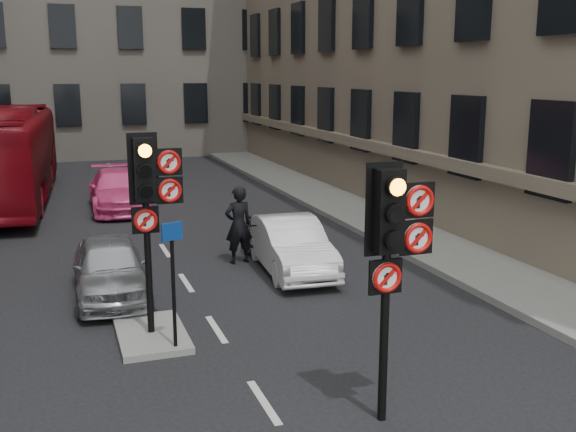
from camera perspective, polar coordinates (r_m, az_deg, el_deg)
pavement_right at (r=21.57m, az=8.42°, el=-0.43°), size 3.00×50.00×0.16m
centre_island at (r=12.61m, az=-11.48°, el=-9.80°), size 1.20×2.00×0.12m
signal_near at (r=8.93m, az=8.91°, el=-1.86°), size 0.91×0.40×3.58m
signal_far at (r=11.90m, az=-11.60°, el=2.13°), size 0.91×0.40×3.58m
car_silver at (r=14.85m, az=-14.84°, el=-4.24°), size 1.59×3.78×1.28m
car_white at (r=16.13m, az=0.23°, el=-2.50°), size 1.63×4.00×1.29m
car_pink at (r=24.20m, az=-14.15°, el=2.15°), size 2.01×4.74×1.37m
bus_red at (r=26.69m, az=-22.88°, el=4.72°), size 3.59×12.50×3.44m
motorcycle at (r=17.07m, az=-2.79°, el=-2.02°), size 0.65×1.86×1.10m
motorcyclist at (r=16.82m, az=-4.22°, el=-0.76°), size 0.77×0.57×1.96m
info_sign at (r=11.41m, az=-9.72°, el=-4.30°), size 0.37×0.17×2.18m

